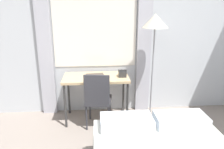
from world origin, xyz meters
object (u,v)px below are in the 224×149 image
object	(u,v)px
standing_lamp	(155,29)
telephone	(122,74)
desk_chair	(98,98)
desk	(96,81)
book	(95,75)

from	to	relation	value
standing_lamp	telephone	xyz separation A→B (m)	(-0.48, 0.04, -0.71)
desk_chair	telephone	distance (m)	0.56
desk	desk_chair	distance (m)	0.33
telephone	desk	bearing A→B (deg)	174.56
desk	standing_lamp	size ratio (longest dim) A/B	0.60
book	desk_chair	bearing A→B (deg)	-82.95
desk	telephone	size ratio (longest dim) A/B	7.68
desk	book	world-z (taller)	book
standing_lamp	book	bearing A→B (deg)	173.88
desk_chair	book	size ratio (longest dim) A/B	2.92
standing_lamp	book	xyz separation A→B (m)	(-0.92, 0.10, -0.75)
desk	desk_chair	size ratio (longest dim) A/B	1.17
book	telephone	bearing A→B (deg)	-7.26
desk_chair	book	xyz separation A→B (m)	(-0.04, 0.29, 0.27)
book	desk	bearing A→B (deg)	-46.68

